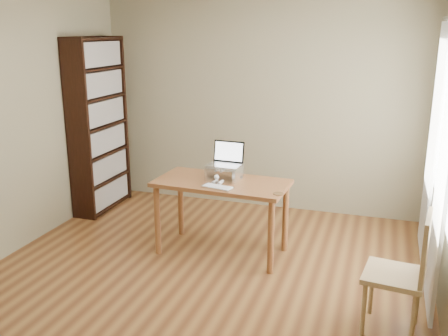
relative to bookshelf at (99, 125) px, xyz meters
The scene contains 10 objects.
room 2.43m from the bookshelf, 39.52° to the right, with size 4.04×4.54×2.64m.
bookshelf is the anchor object (origin of this frame).
curtains 3.83m from the bookshelf, 11.30° to the right, with size 0.03×1.90×2.25m.
desk 2.04m from the bookshelf, 23.09° to the right, with size 1.32×0.71×0.75m.
laptop_stand 1.98m from the bookshelf, 20.94° to the right, with size 0.32×0.25×0.13m.
laptop 1.95m from the bookshelf, 19.41° to the right, with size 0.33×0.28×0.23m.
keyboard 2.14m from the bookshelf, 28.20° to the right, with size 0.32×0.18×0.02m.
coaster 2.66m from the bookshelf, 22.09° to the right, with size 0.10×0.10×0.01m, color brown.
cat 1.98m from the bookshelf, 20.02° to the right, with size 0.25×0.49×0.16m.
chair 3.95m from the bookshelf, 25.35° to the right, with size 0.47×0.47×0.95m.
Camera 1 is at (1.48, -3.64, 2.19)m, focal length 40.00 mm.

